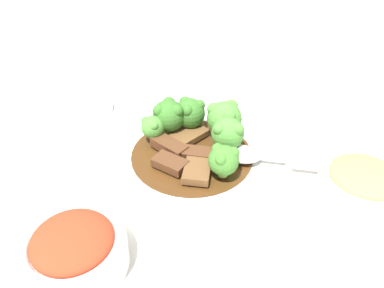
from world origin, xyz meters
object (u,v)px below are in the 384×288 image
at_px(broccoli_floret_4, 224,118).
at_px(side_bowl_appetizer, 363,182).
at_px(broccoli_floret_1, 153,127).
at_px(side_bowl_kimchi, 75,249).
at_px(beef_strip_0, 169,146).
at_px(beef_strip_2, 170,163).
at_px(beef_strip_4, 203,155).
at_px(sauce_dish, 92,107).
at_px(broccoli_floret_2, 228,133).
at_px(serving_spoon, 257,156).
at_px(beef_strip_3, 186,135).
at_px(broccoli_floret_3, 190,112).
at_px(broccoli_floret_0, 224,160).
at_px(broccoli_floret_5, 169,115).
at_px(main_plate, 192,157).
at_px(beef_strip_1, 197,171).

distance_m(broccoli_floret_4, side_bowl_appetizer, 0.21).
height_order(broccoli_floret_1, side_bowl_kimchi, broccoli_floret_1).
distance_m(beef_strip_0, beef_strip_2, 0.04).
height_order(beef_strip_0, beef_strip_4, beef_strip_0).
bearing_deg(side_bowl_kimchi, sauce_dish, 91.35).
relative_size(beef_strip_4, broccoli_floret_2, 1.20).
height_order(broccoli_floret_2, serving_spoon, broccoli_floret_2).
height_order(beef_strip_3, side_bowl_kimchi, side_bowl_kimchi).
distance_m(broccoli_floret_3, sauce_dish, 0.20).
xyz_separation_m(broccoli_floret_3, serving_spoon, (0.08, -0.10, -0.02)).
height_order(beef_strip_3, beef_strip_4, beef_strip_4).
distance_m(broccoli_floret_0, broccoli_floret_2, 0.06).
xyz_separation_m(beef_strip_3, serving_spoon, (0.09, -0.07, 0.00)).
bearing_deg(broccoli_floret_5, broccoli_floret_2, -35.95).
bearing_deg(broccoli_floret_1, broccoli_floret_3, 22.76).
xyz_separation_m(main_plate, beef_strip_1, (-0.00, -0.05, 0.01)).
xyz_separation_m(main_plate, serving_spoon, (0.09, -0.03, 0.02)).
bearing_deg(beef_strip_4, beef_strip_2, -165.94).
bearing_deg(beef_strip_0, sauce_dish, 128.07).
height_order(broccoli_floret_2, sauce_dish, broccoli_floret_2).
xyz_separation_m(beef_strip_2, broccoli_floret_3, (0.04, 0.09, 0.02)).
xyz_separation_m(beef_strip_1, broccoli_floret_2, (0.05, 0.05, 0.02)).
bearing_deg(beef_strip_2, broccoli_floret_4, 34.61).
bearing_deg(broccoli_floret_5, broccoli_floret_4, -16.26).
bearing_deg(beef_strip_3, beef_strip_2, -115.03).
bearing_deg(beef_strip_0, main_plate, -15.39).
bearing_deg(beef_strip_3, beef_strip_0, -135.18).
xyz_separation_m(beef_strip_4, sauce_dish, (-0.17, 0.19, -0.02)).
bearing_deg(main_plate, beef_strip_4, -49.05).
bearing_deg(beef_strip_4, serving_spoon, -10.70).
bearing_deg(side_bowl_appetizer, broccoli_floret_0, 166.18).
height_order(beef_strip_4, broccoli_floret_0, broccoli_floret_0).
bearing_deg(serving_spoon, main_plate, 161.22).
bearing_deg(side_bowl_appetizer, side_bowl_kimchi, -170.73).
distance_m(beef_strip_0, beef_strip_3, 0.04).
height_order(side_bowl_kimchi, sauce_dish, side_bowl_kimchi).
relative_size(broccoli_floret_0, broccoli_floret_3, 0.92).
xyz_separation_m(broccoli_floret_4, serving_spoon, (0.04, -0.06, -0.03)).
xyz_separation_m(broccoli_floret_3, side_bowl_kimchi, (-0.16, -0.23, -0.02)).
bearing_deg(broccoli_floret_3, beef_strip_4, -84.22).
bearing_deg(broccoli_floret_4, broccoli_floret_5, 163.74).
bearing_deg(broccoli_floret_2, broccoli_floret_0, -107.86).
relative_size(main_plate, side_bowl_kimchi, 2.55).
bearing_deg(broccoli_floret_1, broccoli_floret_5, 34.04).
xyz_separation_m(beef_strip_2, broccoli_floret_0, (0.07, -0.03, 0.02)).
relative_size(broccoli_floret_1, broccoli_floret_4, 0.69).
height_order(main_plate, beef_strip_3, beef_strip_3).
relative_size(beef_strip_2, side_bowl_kimchi, 0.47).
bearing_deg(beef_strip_3, side_bowl_appetizer, -31.87).
bearing_deg(main_plate, broccoli_floret_0, -58.31).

